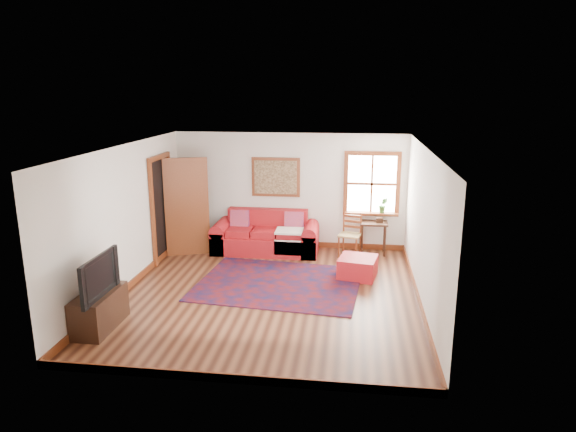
# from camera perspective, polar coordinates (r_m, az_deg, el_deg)

# --- Properties ---
(ground) EXTENTS (5.50, 5.50, 0.00)m
(ground) POSITION_cam_1_polar(r_m,az_deg,el_deg) (8.88, -2.05, -8.65)
(ground) COLOR #3B1A0F
(ground) RESTS_ON ground
(room_envelope) EXTENTS (5.04, 5.54, 2.52)m
(room_envelope) POSITION_cam_1_polar(r_m,az_deg,el_deg) (8.39, -2.14, 1.84)
(room_envelope) COLOR silver
(room_envelope) RESTS_ON ground
(window) EXTENTS (1.18, 0.20, 1.38)m
(window) POSITION_cam_1_polar(r_m,az_deg,el_deg) (10.99, 9.43, 2.82)
(window) COLOR white
(window) RESTS_ON ground
(doorway) EXTENTS (0.89, 1.08, 2.14)m
(doorway) POSITION_cam_1_polar(r_m,az_deg,el_deg) (10.74, -12.22, 1.09)
(doorway) COLOR black
(doorway) RESTS_ON ground
(framed_artwork) EXTENTS (1.05, 0.07, 0.85)m
(framed_artwork) POSITION_cam_1_polar(r_m,az_deg,el_deg) (11.07, -1.38, 4.34)
(framed_artwork) COLOR brown
(framed_artwork) RESTS_ON ground
(persian_rug) EXTENTS (3.04, 2.53, 0.02)m
(persian_rug) POSITION_cam_1_polar(r_m,az_deg,el_deg) (9.30, -1.02, -7.49)
(persian_rug) COLOR #580C0D
(persian_rug) RESTS_ON ground
(red_leather_sofa) EXTENTS (2.23, 0.92, 0.87)m
(red_leather_sofa) POSITION_cam_1_polar(r_m,az_deg,el_deg) (11.00, -2.44, -2.48)
(red_leather_sofa) COLOR #A9151C
(red_leather_sofa) RESTS_ON ground
(red_ottoman) EXTENTS (0.78, 0.78, 0.38)m
(red_ottoman) POSITION_cam_1_polar(r_m,az_deg,el_deg) (9.65, 7.75, -5.65)
(red_ottoman) COLOR #A9151C
(red_ottoman) RESTS_ON ground
(side_table) EXTENTS (0.57, 0.43, 0.69)m
(side_table) POSITION_cam_1_polar(r_m,az_deg,el_deg) (10.92, 9.50, -1.30)
(side_table) COLOR #311A10
(side_table) RESTS_ON ground
(ladder_back_chair) EXTENTS (0.51, 0.50, 0.91)m
(ladder_back_chair) POSITION_cam_1_polar(r_m,az_deg,el_deg) (10.75, 6.97, -1.85)
(ladder_back_chair) COLOR tan
(ladder_back_chair) RESTS_ON ground
(media_cabinet) EXTENTS (0.45, 1.00, 0.55)m
(media_cabinet) POSITION_cam_1_polar(r_m,az_deg,el_deg) (8.09, -20.21, -9.79)
(media_cabinet) COLOR #311A10
(media_cabinet) RESTS_ON ground
(television) EXTENTS (0.14, 1.06, 0.61)m
(television) POSITION_cam_1_polar(r_m,az_deg,el_deg) (7.77, -20.86, -6.24)
(television) COLOR black
(television) RESTS_ON media_cabinet
(candle_hurricane) EXTENTS (0.12, 0.12, 0.18)m
(candle_hurricane) POSITION_cam_1_polar(r_m,az_deg,el_deg) (8.26, -18.86, -6.47)
(candle_hurricane) COLOR silver
(candle_hurricane) RESTS_ON media_cabinet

